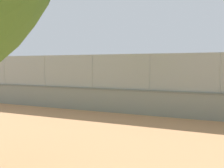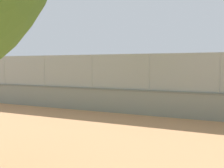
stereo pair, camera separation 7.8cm
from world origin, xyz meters
name	(u,v)px [view 2 (the right image)]	position (x,y,z in m)	size (l,w,h in m)	color
ground_plane	(125,88)	(0.00, 0.00, 0.00)	(260.00, 260.00, 0.00)	tan
perimeter_wall	(92,99)	(-2.59, 12.62, 0.66)	(33.46, 1.62, 1.31)	gray
fence_panel_on_wall	(92,71)	(-2.59, 12.62, 2.26)	(32.85, 1.35, 1.89)	gray
player_foreground_swinging	(107,86)	(-1.00, 7.01, 0.89)	(1.23, 0.69, 1.52)	navy
player_baseline_waiting	(134,79)	(-1.05, -0.15, 0.97)	(1.26, 0.74, 1.64)	navy
sports_ball	(103,82)	(-1.50, 8.84, 1.30)	(0.07, 0.07, 0.07)	yellow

